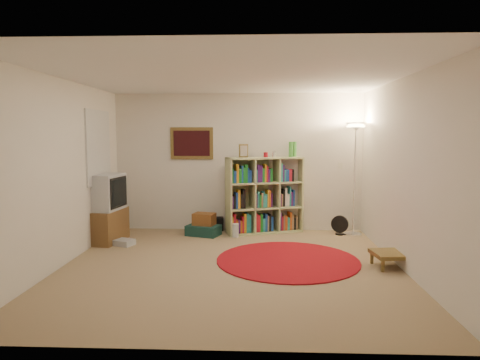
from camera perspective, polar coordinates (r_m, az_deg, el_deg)
The scene contains 12 objects.
room at distance 5.64m, azimuth -1.80°, elevation 1.04°, with size 4.54×4.54×2.54m.
bookshelf at distance 7.68m, azimuth 3.12°, elevation -2.17°, with size 1.41×0.81×1.63m.
floor_lamp at distance 7.63m, azimuth 15.14°, elevation 4.91°, with size 0.44×0.44×1.96m.
floor_fan at distance 7.75m, azimuth 13.16°, elevation -5.89°, with size 0.30×0.21×0.34m.
tv_stand at distance 7.37m, azimuth -17.69°, elevation -3.73°, with size 0.63×0.83×1.12m.
dvd_box at distance 7.12m, azimuth -15.16°, elevation -8.04°, with size 0.34×0.32×0.09m.
suitcase at distance 7.56m, azimuth -4.90°, elevation -6.69°, with size 0.64×0.52×0.18m.
wicker_basket at distance 7.55m, azimuth -4.80°, elevation -5.21°, with size 0.42×0.35×0.21m.
duffel_bag at distance 7.98m, azimuth -3.53°, elevation -5.77°, with size 0.39×0.34×0.24m.
paper_towel at distance 7.40m, azimuth -0.60°, elevation -6.75°, with size 0.13×0.13×0.23m.
red_rug at distance 6.12m, azimuth 6.38°, elevation -10.56°, with size 1.99×1.99×0.02m.
side_table at distance 6.08m, azimuth 19.42°, elevation -9.35°, with size 0.50×0.50×0.21m.
Camera 1 is at (0.36, -5.56, 1.75)m, focal length 32.00 mm.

